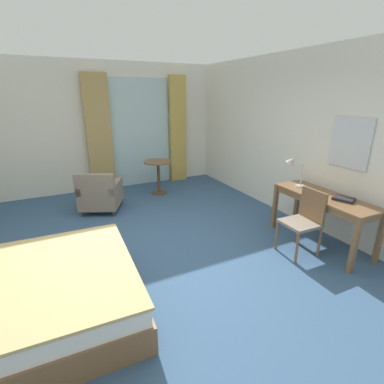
% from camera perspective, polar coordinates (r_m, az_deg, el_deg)
% --- Properties ---
extents(ground, '(6.07, 7.48, 0.10)m').
position_cam_1_polar(ground, '(4.08, -7.49, -13.38)').
color(ground, '#38567A').
extents(wall_back, '(5.67, 0.12, 2.82)m').
position_cam_1_polar(wall_back, '(6.89, -17.93, 12.14)').
color(wall_back, white).
rests_on(wall_back, ground).
extents(wall_right, '(0.12, 7.08, 2.82)m').
position_cam_1_polar(wall_right, '(5.11, 22.95, 9.46)').
color(wall_right, white).
rests_on(wall_right, ground).
extents(balcony_glass_door, '(1.46, 0.02, 2.48)m').
position_cam_1_polar(balcony_glass_door, '(7.02, -10.40, 11.45)').
color(balcony_glass_door, silver).
rests_on(balcony_glass_door, ground).
extents(curtain_panel_left, '(0.54, 0.10, 2.56)m').
position_cam_1_polar(curtain_panel_left, '(6.72, -18.07, 10.83)').
color(curtain_panel_left, tan).
rests_on(curtain_panel_left, ground).
extents(curtain_panel_right, '(0.41, 0.10, 2.56)m').
position_cam_1_polar(curtain_panel_right, '(7.25, -2.83, 12.25)').
color(curtain_panel_right, tan).
rests_on(curtain_panel_right, ground).
extents(bed, '(2.22, 1.84, 1.03)m').
position_cam_1_polar(bed, '(3.33, -31.99, -18.31)').
color(bed, brown).
rests_on(bed, ground).
extents(writing_desk, '(0.58, 1.51, 0.76)m').
position_cam_1_polar(writing_desk, '(4.51, 24.89, -1.71)').
color(writing_desk, brown).
rests_on(writing_desk, ground).
extents(desk_chair, '(0.46, 0.45, 0.91)m').
position_cam_1_polar(desk_chair, '(4.22, 21.61, -4.90)').
color(desk_chair, gray).
rests_on(desk_chair, ground).
extents(desk_lamp, '(0.27, 0.29, 0.49)m').
position_cam_1_polar(desk_lamp, '(4.70, 19.59, 5.18)').
color(desk_lamp, '#B7B2A8').
rests_on(desk_lamp, writing_desk).
extents(closed_book, '(0.27, 0.31, 0.04)m').
position_cam_1_polar(closed_book, '(4.39, 28.09, -1.23)').
color(closed_book, '#232328').
rests_on(closed_book, writing_desk).
extents(armchair_by_window, '(0.94, 0.98, 0.80)m').
position_cam_1_polar(armchair_by_window, '(5.66, -17.84, -0.48)').
color(armchair_by_window, gray).
rests_on(armchair_by_window, ground).
extents(round_cafe_table, '(0.62, 0.62, 0.74)m').
position_cam_1_polar(round_cafe_table, '(6.38, -6.75, 4.43)').
color(round_cafe_table, brown).
rests_on(round_cafe_table, ground).
extents(wall_mirror, '(0.02, 0.59, 0.70)m').
position_cam_1_polar(wall_mirror, '(4.60, 29.09, 8.62)').
color(wall_mirror, silver).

